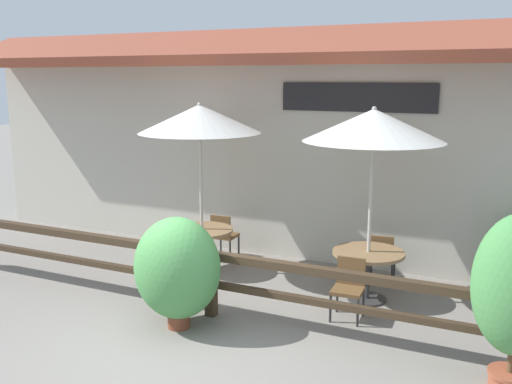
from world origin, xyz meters
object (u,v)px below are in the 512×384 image
object	(u,v)px
chair_middle_wallside	(381,256)
potted_plant_small_flowering	(177,269)
chair_near_streetside	(178,259)
chair_near_wallside	(224,234)
dining_table_near	(202,237)
dining_table_middle	(368,261)
chair_middle_streetside	(349,286)
patio_umbrella_middle	(374,126)
patio_umbrella_near	(200,119)

from	to	relation	value
chair_middle_wallside	potted_plant_small_flowering	world-z (taller)	potted_plant_small_flowering
chair_near_streetside	chair_near_wallside	bearing A→B (deg)	101.16
dining_table_near	dining_table_middle	size ratio (longest dim) A/B	1.00
potted_plant_small_flowering	dining_table_near	bearing A→B (deg)	112.26
potted_plant_small_flowering	dining_table_middle	bearing A→B (deg)	44.74
chair_near_wallside	dining_table_middle	distance (m)	3.06
chair_near_streetside	chair_middle_streetside	bearing A→B (deg)	9.97
patio_umbrella_middle	dining_table_middle	xyz separation A→B (m)	(0.00, 0.00, -2.03)
chair_middle_streetside	patio_umbrella_near	bearing A→B (deg)	161.04
patio_umbrella_near	dining_table_middle	size ratio (longest dim) A/B	2.71
patio_umbrella_near	chair_near_streetside	bearing A→B (deg)	-88.56
patio_umbrella_middle	dining_table_near	bearing A→B (deg)	178.91
dining_table_near	chair_middle_wallside	world-z (taller)	chair_middle_wallside
dining_table_middle	dining_table_near	bearing A→B (deg)	178.91
chair_near_wallside	patio_umbrella_middle	world-z (taller)	patio_umbrella_middle
chair_near_wallside	chair_middle_wallside	xyz separation A→B (m)	(2.97, -0.11, 0.00)
dining_table_near	chair_middle_streetside	bearing A→B (deg)	-15.87
potted_plant_small_flowering	chair_middle_wallside	bearing A→B (deg)	53.15
dining_table_near	dining_table_middle	distance (m)	2.93
dining_table_middle	potted_plant_small_flowering	xyz separation A→B (m)	(-2.07, -2.05, 0.21)
potted_plant_small_flowering	chair_near_streetside	bearing A→B (deg)	122.97
dining_table_near	patio_umbrella_middle	world-z (taller)	patio_umbrella_middle
patio_umbrella_near	potted_plant_small_flowering	xyz separation A→B (m)	(0.86, -2.10, -1.82)
chair_middle_streetside	potted_plant_small_flowering	world-z (taller)	potted_plant_small_flowering
chair_near_streetside	chair_middle_wallside	size ratio (longest dim) A/B	1.00
patio_umbrella_near	chair_middle_wallside	distance (m)	3.74
patio_umbrella_near	potted_plant_small_flowering	world-z (taller)	patio_umbrella_near
dining_table_near	chair_near_streetside	size ratio (longest dim) A/B	1.27
dining_table_middle	chair_middle_wallside	bearing A→B (deg)	87.46
chair_middle_streetside	potted_plant_small_flowering	distance (m)	2.40
patio_umbrella_middle	chair_middle_wallside	xyz separation A→B (m)	(0.03, 0.75, -2.18)
chair_near_wallside	chair_middle_streetside	world-z (taller)	same
dining_table_near	chair_middle_streetside	distance (m)	2.96
patio_umbrella_near	chair_middle_wallside	size ratio (longest dim) A/B	3.45
dining_table_near	chair_near_wallside	world-z (taller)	chair_near_wallside
chair_near_streetside	chair_near_wallside	xyz separation A→B (m)	(-0.03, 1.61, 0.00)
dining_table_near	chair_middle_wallside	xyz separation A→B (m)	(2.96, 0.70, -0.15)
chair_middle_wallside	chair_near_streetside	bearing A→B (deg)	21.10
chair_middle_streetside	patio_umbrella_middle	bearing A→B (deg)	80.91
chair_near_wallside	chair_middle_wallside	size ratio (longest dim) A/B	1.00
chair_middle_streetside	chair_near_streetside	bearing A→B (deg)	176.85
chair_near_wallside	chair_middle_streetside	xyz separation A→B (m)	(2.86, -1.62, 0.00)
potted_plant_small_flowering	chair_near_wallside	bearing A→B (deg)	106.70
dining_table_middle	potted_plant_small_flowering	world-z (taller)	potted_plant_small_flowering
patio_umbrella_near	chair_near_wallside	distance (m)	2.32
chair_middle_streetside	chair_middle_wallside	bearing A→B (deg)	82.64
dining_table_middle	patio_umbrella_near	bearing A→B (deg)	178.91
dining_table_near	chair_near_wallside	bearing A→B (deg)	90.81
dining_table_near	chair_near_streetside	world-z (taller)	chair_near_streetside
chair_near_streetside	chair_near_wallside	size ratio (longest dim) A/B	1.00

